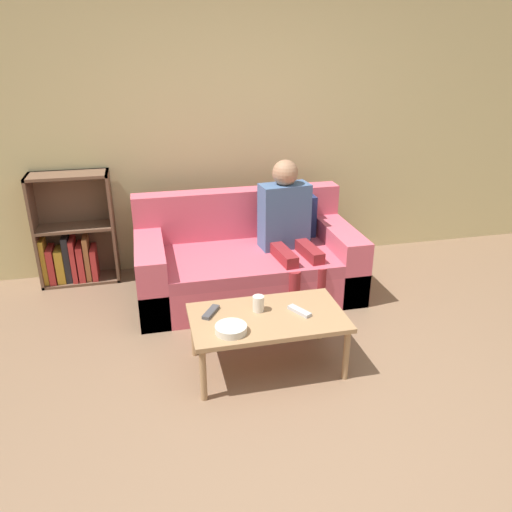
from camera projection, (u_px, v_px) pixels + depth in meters
The scene contains 10 objects.
ground_plane at pixel (330, 432), 2.71m from camera, with size 22.00×22.00×0.00m, color #84664C.
wall_back at pixel (239, 122), 4.40m from camera, with size 12.00×0.06×2.60m.
couch at pixel (247, 262), 4.16m from camera, with size 1.78×0.93×0.80m.
bookshelf at pixel (74, 241), 4.32m from camera, with size 0.65×0.28×0.96m.
coffee_table at pixel (267, 321), 3.14m from camera, with size 0.97×0.55×0.38m.
person_adult at pixel (288, 221), 4.00m from camera, with size 0.42×0.67×1.11m.
cup_near at pixel (258, 304), 3.16m from camera, with size 0.07×0.07×0.10m.
tv_remote_0 at pixel (299, 311), 3.15m from camera, with size 0.12×0.17×0.02m.
tv_remote_1 at pixel (211, 312), 3.14m from camera, with size 0.13×0.17×0.02m.
snack_bowl at pixel (231, 329), 2.93m from camera, with size 0.19×0.19×0.05m.
Camera 1 is at (-0.87, -1.96, 1.96)m, focal length 35.00 mm.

